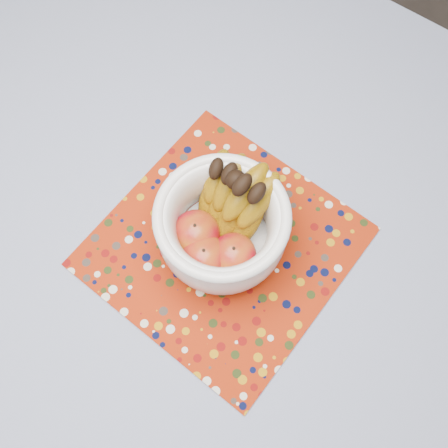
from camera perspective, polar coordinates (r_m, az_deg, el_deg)
name	(u,v)px	position (r m, az deg, el deg)	size (l,w,h in m)	color
table	(180,240)	(1.00, -4.83, -1.71)	(1.20, 1.20, 0.75)	brown
tablecloth	(176,224)	(0.92, -5.22, 0.00)	(1.32, 1.32, 0.01)	slate
placemat	(223,246)	(0.89, -0.10, -2.45)	(0.39, 0.39, 0.00)	maroon
fruit_bowl	(224,219)	(0.83, -0.03, 0.52)	(0.21, 0.22, 0.17)	white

